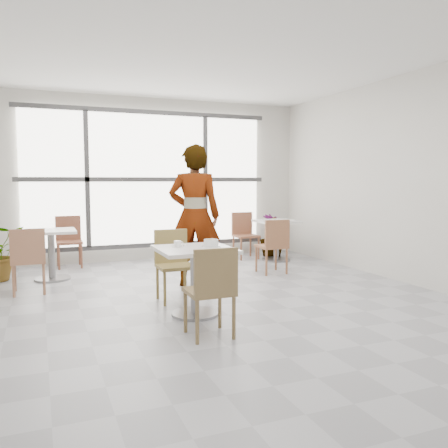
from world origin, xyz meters
name	(u,v)px	position (x,y,z in m)	size (l,w,h in m)	color
floor	(215,305)	(0.00, 0.00, 0.00)	(7.00, 7.00, 0.00)	#9E9EA5
ceiling	(214,46)	(0.00, 0.00, 3.00)	(7.00, 7.00, 0.00)	white
wall_back	(148,179)	(0.00, 3.50, 1.50)	(6.00, 6.00, 0.00)	silver
wall_right	(415,179)	(3.00, 0.00, 1.50)	(7.00, 7.00, 0.00)	silver
window	(149,179)	(0.00, 3.44, 1.50)	(4.60, 0.07, 2.52)	white
main_table	(195,268)	(-0.34, -0.29, 0.52)	(0.80, 0.80, 0.75)	white
chair_near	(212,286)	(-0.43, -1.07, 0.50)	(0.42, 0.42, 0.87)	olive
chair_far	(173,260)	(-0.38, 0.46, 0.50)	(0.42, 0.42, 0.87)	olive
oatmeal_bowl	(211,243)	(-0.15, -0.28, 0.79)	(0.21, 0.21, 0.09)	white
coffee_cup	(178,244)	(-0.49, -0.15, 0.78)	(0.16, 0.13, 0.07)	white
person	(194,216)	(0.12, 1.11, 0.99)	(0.72, 0.47, 1.98)	black
bg_table_left	(51,247)	(-1.75, 2.25, 0.49)	(0.70, 0.70, 0.75)	white
bg_table_right	(276,234)	(2.17, 2.49, 0.49)	(0.70, 0.70, 0.75)	white
bg_chair_left_near	(28,256)	(-2.05, 1.40, 0.50)	(0.42, 0.42, 0.87)	#A16A4D
bg_chair_left_far	(69,238)	(-1.44, 3.28, 0.50)	(0.42, 0.42, 0.87)	brown
bg_chair_right_near	(274,243)	(1.53, 1.40, 0.50)	(0.42, 0.42, 0.87)	#975F3F
bg_chair_right_far	(244,232)	(1.73, 2.98, 0.50)	(0.42, 0.42, 0.87)	#95593E
plant_right	(272,236)	(2.30, 2.91, 0.41)	(0.46, 0.46, 0.82)	#547E46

